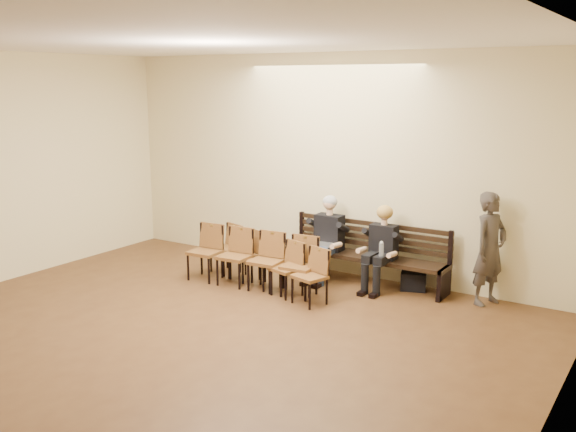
# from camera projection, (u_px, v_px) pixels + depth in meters

# --- Properties ---
(ground) EXTENTS (10.00, 10.00, 0.00)m
(ground) POSITION_uv_depth(u_px,v_px,m) (91.00, 390.00, 6.47)
(ground) COLOR brown
(ground) RESTS_ON ground
(room_walls) EXTENTS (8.02, 10.01, 3.51)m
(room_walls) POSITION_uv_depth(u_px,v_px,m) (136.00, 133.00, 6.60)
(room_walls) COLOR beige
(room_walls) RESTS_ON ground
(bench) EXTENTS (2.60, 0.90, 0.45)m
(bench) POSITION_uv_depth(u_px,v_px,m) (364.00, 269.00, 9.84)
(bench) COLOR black
(bench) RESTS_ON ground
(seated_man) EXTENTS (0.53, 0.74, 1.28)m
(seated_man) POSITION_uv_depth(u_px,v_px,m) (326.00, 239.00, 9.98)
(seated_man) COLOR black
(seated_man) RESTS_ON ground
(seated_woman) EXTENTS (0.49, 0.68, 1.14)m
(seated_woman) POSITION_uv_depth(u_px,v_px,m) (381.00, 252.00, 9.51)
(seated_woman) COLOR black
(seated_woman) RESTS_ON ground
(laptop) EXTENTS (0.37, 0.30, 0.25)m
(laptop) POSITION_uv_depth(u_px,v_px,m) (322.00, 245.00, 9.88)
(laptop) COLOR silver
(laptop) RESTS_ON bench
(water_bottle) EXTENTS (0.08, 0.08, 0.23)m
(water_bottle) POSITION_uv_depth(u_px,v_px,m) (381.00, 257.00, 9.27)
(water_bottle) COLOR silver
(water_bottle) RESTS_ON bench
(bag) EXTENTS (0.43, 0.36, 0.27)m
(bag) POSITION_uv_depth(u_px,v_px,m) (413.00, 281.00, 9.54)
(bag) COLOR black
(bag) RESTS_ON ground
(passerby) EXTENTS (0.65, 0.78, 1.82)m
(passerby) POSITION_uv_depth(u_px,v_px,m) (490.00, 240.00, 8.81)
(passerby) COLOR #38322E
(passerby) RESTS_ON ground
(chair_row_front) EXTENTS (2.45, 1.10, 0.79)m
(chair_row_front) POSITION_uv_depth(u_px,v_px,m) (264.00, 262.00, 9.64)
(chair_row_front) COLOR brown
(chair_row_front) RESTS_ON ground
(chair_row_back) EXTENTS (2.14, 0.62, 0.87)m
(chair_row_back) POSITION_uv_depth(u_px,v_px,m) (250.00, 259.00, 9.62)
(chair_row_back) COLOR brown
(chair_row_back) RESTS_ON ground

